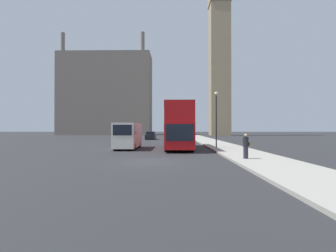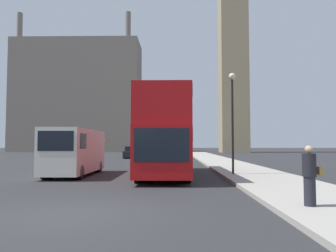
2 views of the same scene
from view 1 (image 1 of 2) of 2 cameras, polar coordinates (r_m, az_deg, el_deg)
ground_plane at (r=16.39m, az=-3.88°, el=-7.67°), size 300.00×300.00×0.00m
sidewalk_strip at (r=17.22m, az=19.86°, el=-7.04°), size 3.81×120.00×0.15m
clock_tower at (r=84.18m, az=11.14°, el=18.52°), size 6.23×6.40×57.58m
building_block_distant at (r=91.19m, az=-13.32°, el=6.67°), size 30.18×10.94×32.79m
red_double_decker_bus at (r=26.36m, az=2.27°, el=0.32°), size 2.57×10.59×4.38m
white_van at (r=26.44m, az=-8.69°, el=-1.97°), size 2.03×6.15×2.56m
pedestrian at (r=17.13m, az=16.60°, el=-4.22°), size 0.51×0.35×1.56m
street_lamp at (r=26.12m, az=10.46°, el=3.30°), size 0.36×0.36×5.50m
parked_sedan at (r=49.08m, az=-3.79°, el=-2.15°), size 1.76×4.33×1.47m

